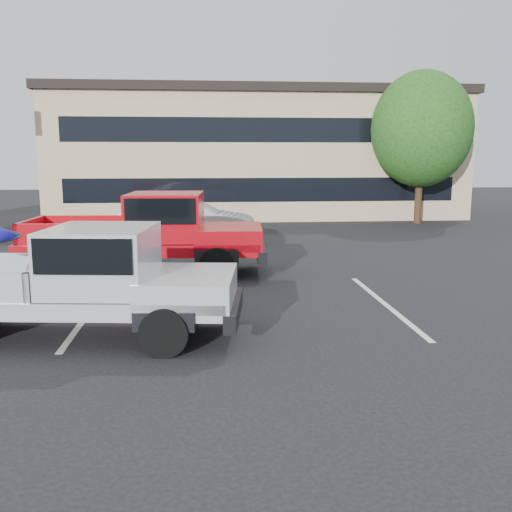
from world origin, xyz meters
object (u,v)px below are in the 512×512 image
object	(u,v)px
tree_back	(320,132)
silver_sedan	(189,221)
red_pickup	(159,230)
tree_right	(422,129)
silver_pickup	(89,276)

from	to	relation	value
tree_back	silver_sedan	size ratio (longest dim) A/B	1.50
red_pickup	silver_sedan	bearing A→B (deg)	86.70
tree_right	red_pickup	bearing A→B (deg)	-136.30
tree_right	silver_pickup	world-z (taller)	tree_right
tree_back	red_pickup	bearing A→B (deg)	-113.20
red_pickup	silver_sedan	xyz separation A→B (m)	(0.63, 5.14, -0.37)
red_pickup	silver_sedan	size ratio (longest dim) A/B	1.37
tree_right	tree_back	xyz separation A→B (m)	(-3.00, 8.00, 0.20)
silver_sedan	tree_right	bearing A→B (deg)	-57.12
silver_pickup	red_pickup	world-z (taller)	red_pickup
tree_right	red_pickup	world-z (taller)	tree_right
red_pickup	tree_right	bearing A→B (deg)	47.33
tree_back	silver_pickup	xyz separation A→B (m)	(-8.66, -23.64, -3.36)
red_pickup	silver_sedan	distance (m)	5.19
silver_pickup	silver_sedan	bearing A→B (deg)	89.23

